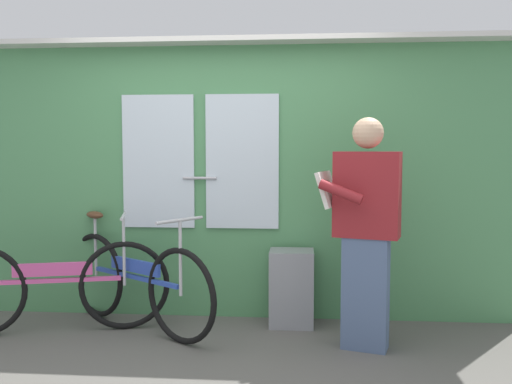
# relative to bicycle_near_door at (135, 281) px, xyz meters

# --- Properties ---
(train_door_wall) EXTENTS (4.89, 0.28, 2.29)m
(train_door_wall) POSITION_rel_bicycle_near_door_xyz_m (0.65, 0.39, 0.82)
(train_door_wall) COLOR #4C8C56
(train_door_wall) RESTS_ON ground_plane
(bicycle_near_door) EXTENTS (1.46, 1.02, 0.91)m
(bicycle_near_door) POSITION_rel_bicycle_near_door_xyz_m (0.00, 0.00, 0.00)
(bicycle_near_door) COLOR black
(bicycle_near_door) RESTS_ON ground_plane
(bicycle_leaning_behind) EXTENTS (1.71, 0.60, 0.91)m
(bicycle_leaning_behind) POSITION_rel_bicycle_near_door_xyz_m (-0.60, -0.16, -0.00)
(bicycle_leaning_behind) COLOR black
(bicycle_leaning_behind) RESTS_ON ground_plane
(passenger_reading_newspaper) EXTENTS (0.61, 0.54, 1.62)m
(passenger_reading_newspaper) POSITION_rel_bicycle_near_door_xyz_m (1.74, -0.29, 0.48)
(passenger_reading_newspaper) COLOR slate
(passenger_reading_newspaper) RESTS_ON ground_plane
(trash_bin_by_wall) EXTENTS (0.35, 0.28, 0.61)m
(trash_bin_by_wall) POSITION_rel_bicycle_near_door_xyz_m (1.22, 0.18, -0.07)
(trash_bin_by_wall) COLOR gray
(trash_bin_by_wall) RESTS_ON ground_plane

